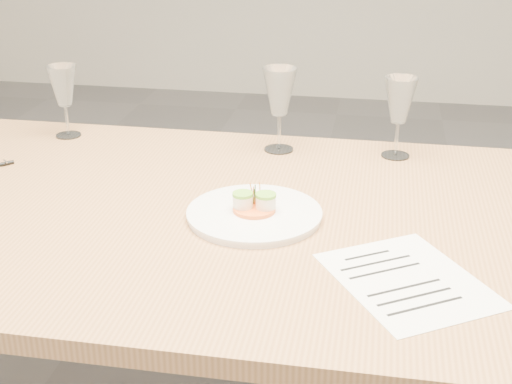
% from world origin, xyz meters
% --- Properties ---
extents(dining_table, '(2.40, 1.00, 0.75)m').
position_xyz_m(dining_table, '(0.00, 0.00, 0.68)').
color(dining_table, '#B5804E').
rests_on(dining_table, ground).
extents(dinner_plate, '(0.28, 0.28, 0.07)m').
position_xyz_m(dinner_plate, '(0.03, -0.03, 0.76)').
color(dinner_plate, white).
rests_on(dinner_plate, dining_table).
extents(recipe_sheet, '(0.35, 0.37, 0.00)m').
position_xyz_m(recipe_sheet, '(0.34, -0.23, 0.75)').
color(recipe_sheet, white).
rests_on(recipe_sheet, dining_table).
extents(wine_glass_1, '(0.08, 0.08, 0.20)m').
position_xyz_m(wine_glass_1, '(-0.57, 0.39, 0.89)').
color(wine_glass_1, white).
rests_on(wine_glass_1, dining_table).
extents(wine_glass_2, '(0.09, 0.09, 0.22)m').
position_xyz_m(wine_glass_2, '(0.02, 0.39, 0.90)').
color(wine_glass_2, white).
rests_on(wine_glass_2, dining_table).
extents(wine_glass_3, '(0.08, 0.08, 0.20)m').
position_xyz_m(wine_glass_3, '(0.32, 0.39, 0.89)').
color(wine_glass_3, white).
rests_on(wine_glass_3, dining_table).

